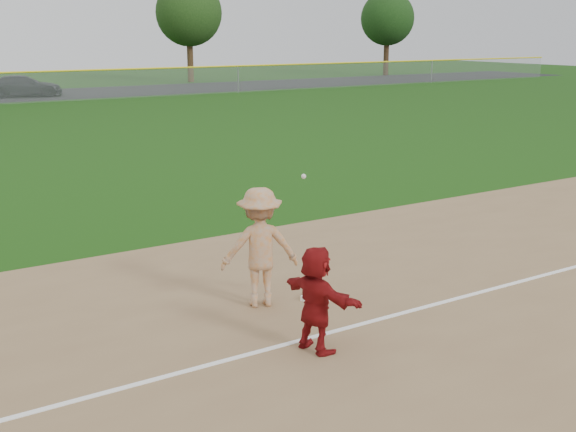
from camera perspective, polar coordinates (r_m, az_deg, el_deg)
ground at (r=12.34m, az=3.78°, el=-7.33°), size 160.00×160.00×0.00m
foul_line at (r=11.74m, az=6.11°, el=-8.41°), size 60.00×0.10×0.01m
first_base at (r=12.64m, az=2.32°, el=-6.42°), size 0.57×0.57×0.10m
base_runner at (r=10.47m, az=2.24°, el=-6.57°), size 0.72×1.53×1.59m
car_right at (r=55.49m, az=-20.14°, el=9.62°), size 5.55×3.14×1.52m
first_base_play at (r=12.13m, az=-2.24°, el=-2.48°), size 1.50×1.18×2.26m
tree_3 at (r=68.40m, az=-7.85°, el=15.61°), size 6.00×6.00×9.19m
tree_4 at (r=78.96m, az=7.86°, el=15.20°), size 5.60×5.60×8.67m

